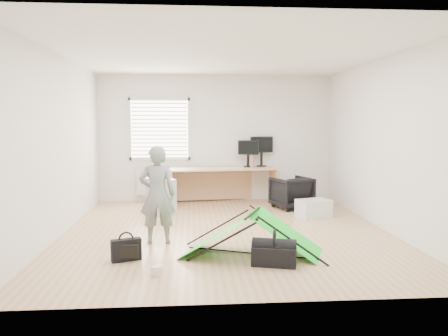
{
  "coord_description": "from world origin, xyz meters",
  "views": [
    {
      "loc": [
        -0.53,
        -6.66,
        1.69
      ],
      "look_at": [
        0.0,
        0.4,
        0.95
      ],
      "focal_mm": 35.0,
      "sensor_mm": 36.0,
      "label": 1
    }
  ],
  "objects": [
    {
      "name": "thermos",
      "position": [
        0.73,
        2.32,
        0.87
      ],
      "size": [
        0.08,
        0.08,
        0.25
      ],
      "primitive_type": "cylinder",
      "rotation": [
        0.0,
        0.0,
        0.14
      ],
      "color": "#AA5F6B",
      "rests_on": "desk"
    },
    {
      "name": "window",
      "position": [
        -1.2,
        2.71,
        1.55
      ],
      "size": [
        1.2,
        0.06,
        1.2
      ],
      "primitive_type": "cube",
      "color": "silver",
      "rests_on": "back_wall"
    },
    {
      "name": "white_box",
      "position": [
        -0.93,
        -1.92,
        0.05
      ],
      "size": [
        0.11,
        0.11,
        0.1
      ],
      "primitive_type": "cube",
      "rotation": [
        0.0,
        0.0,
        -0.1
      ],
      "color": "silver",
      "rests_on": "ground"
    },
    {
      "name": "person",
      "position": [
        -1.01,
        -0.61,
        0.69
      ],
      "size": [
        0.51,
        0.34,
        1.38
      ],
      "primitive_type": "imported",
      "rotation": [
        0.0,
        0.0,
        3.16
      ],
      "color": "gray",
      "rests_on": "ground"
    },
    {
      "name": "filing_cabinet",
      "position": [
        -1.11,
        1.41,
        0.33
      ],
      "size": [
        0.61,
        0.68,
        0.65
      ],
      "primitive_type": "cube",
      "rotation": [
        0.0,
        0.0,
        0.42
      ],
      "color": "#B0B2B6",
      "rests_on": "ground"
    },
    {
      "name": "storage_crate",
      "position": [
        1.65,
        0.89,
        0.16
      ],
      "size": [
        0.65,
        0.53,
        0.31
      ],
      "primitive_type": "cube",
      "rotation": [
        0.0,
        0.0,
        0.28
      ],
      "color": "silver",
      "rests_on": "ground"
    },
    {
      "name": "ground",
      "position": [
        0.0,
        0.0,
        0.0
      ],
      "size": [
        5.5,
        5.5,
        0.0
      ],
      "primitive_type": "plane",
      "color": "tan",
      "rests_on": "ground"
    },
    {
      "name": "monitor_left",
      "position": [
        0.67,
        2.48,
        0.96
      ],
      "size": [
        0.45,
        0.16,
        0.42
      ],
      "primitive_type": "cube",
      "rotation": [
        0.0,
        0.0,
        -0.15
      ],
      "color": "black",
      "rests_on": "desk"
    },
    {
      "name": "monitor_right",
      "position": [
        0.97,
        2.58,
        0.98
      ],
      "size": [
        0.51,
        0.19,
        0.47
      ],
      "primitive_type": "cube",
      "rotation": [
        0.0,
        0.0,
        0.16
      ],
      "color": "black",
      "rests_on": "desk"
    },
    {
      "name": "laptop_bag",
      "position": [
        -1.34,
        -1.38,
        0.14
      ],
      "size": [
        0.38,
        0.22,
        0.27
      ],
      "primitive_type": "cube",
      "rotation": [
        0.0,
        0.0,
        0.34
      ],
      "color": "black",
      "rests_on": "ground"
    },
    {
      "name": "radiator",
      "position": [
        -1.2,
        2.67,
        0.45
      ],
      "size": [
        1.0,
        0.12,
        0.6
      ],
      "primitive_type": "cube",
      "color": "silver",
      "rests_on": "back_wall"
    },
    {
      "name": "duffel_bag",
      "position": [
        0.44,
        -1.67,
        0.11
      ],
      "size": [
        0.57,
        0.4,
        0.23
      ],
      "primitive_type": "cube",
      "rotation": [
        0.0,
        0.0,
        -0.27
      ],
      "color": "black",
      "rests_on": "ground"
    },
    {
      "name": "keyboard",
      "position": [
        0.28,
        2.17,
        0.76
      ],
      "size": [
        0.48,
        0.25,
        0.02
      ],
      "primitive_type": "cube",
      "rotation": [
        0.0,
        0.0,
        0.21
      ],
      "color": "beige",
      "rests_on": "desk"
    },
    {
      "name": "tote_bag",
      "position": [
        -1.08,
        2.63,
        0.18
      ],
      "size": [
        0.33,
        0.22,
        0.36
      ],
      "primitive_type": "cube",
      "rotation": [
        0.0,
        0.0,
        0.32
      ],
      "color": "#1D7D78",
      "rests_on": "ground"
    },
    {
      "name": "desk",
      "position": [
        0.12,
        2.35,
        0.37
      ],
      "size": [
        2.26,
        0.95,
        0.75
      ],
      "primitive_type": "cube",
      "rotation": [
        0.0,
        0.0,
        0.12
      ],
      "color": "tan",
      "rests_on": "ground"
    },
    {
      "name": "office_chair",
      "position": [
        1.43,
        1.71,
        0.32
      ],
      "size": [
        0.87,
        0.88,
        0.63
      ],
      "primitive_type": "imported",
      "rotation": [
        0.0,
        0.0,
        3.49
      ],
      "color": "black",
      "rests_on": "ground"
    },
    {
      "name": "back_wall",
      "position": [
        0.0,
        2.75,
        1.35
      ],
      "size": [
        5.0,
        0.02,
        2.7
      ],
      "primitive_type": "cube",
      "color": "silver",
      "rests_on": "ground"
    },
    {
      "name": "kite",
      "position": [
        0.24,
        -1.24,
        0.27
      ],
      "size": [
        1.91,
        1.37,
        0.54
      ],
      "primitive_type": null,
      "rotation": [
        0.0,
        0.0,
        -0.38
      ],
      "color": "#13CC22",
      "rests_on": "ground"
    }
  ]
}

